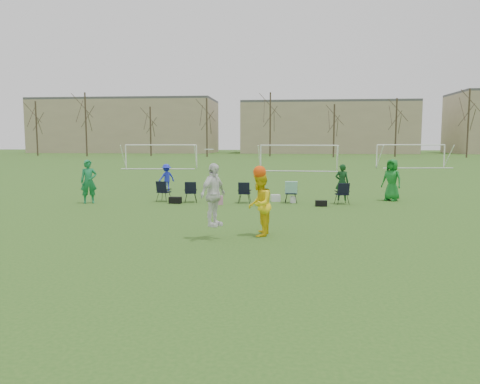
# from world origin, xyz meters

# --- Properties ---
(ground) EXTENTS (260.00, 260.00, 0.00)m
(ground) POSITION_xyz_m (0.00, 0.00, 0.00)
(ground) COLOR #2B551A
(ground) RESTS_ON ground
(fielder_green_near) EXTENTS (0.86, 0.75, 2.00)m
(fielder_green_near) POSITION_xyz_m (-6.24, 7.35, 1.00)
(fielder_green_near) COLOR #15773F
(fielder_green_near) RESTS_ON ground
(fielder_blue) EXTENTS (1.11, 1.08, 1.53)m
(fielder_blue) POSITION_xyz_m (-4.04, 12.95, 0.76)
(fielder_blue) COLOR #1B27CD
(fielder_blue) RESTS_ON ground
(fielder_green_far) EXTENTS (1.15, 1.11, 1.99)m
(fielder_green_far) POSITION_xyz_m (7.81, 9.60, 1.00)
(fielder_green_far) COLOR #147223
(fielder_green_far) RESTS_ON ground
(center_contest) EXTENTS (2.17, 1.66, 2.64)m
(center_contest) POSITION_xyz_m (1.44, 0.45, 1.12)
(center_contest) COLOR white
(center_contest) RESTS_ON ground
(sideline_setup) EXTENTS (9.00, 1.89, 1.81)m
(sideline_setup) POSITION_xyz_m (1.68, 8.20, 0.54)
(sideline_setup) COLOR #103A17
(sideline_setup) RESTS_ON ground
(goal_left) EXTENTS (7.39, 0.76, 2.46)m
(goal_left) POSITION_xyz_m (-10.00, 34.00, 1.92)
(goal_left) COLOR white
(goal_left) RESTS_ON ground
(goal_mid) EXTENTS (7.40, 0.63, 2.46)m
(goal_mid) POSITION_xyz_m (4.00, 32.00, 1.92)
(goal_mid) COLOR white
(goal_mid) RESTS_ON ground
(goal_right) EXTENTS (7.35, 1.14, 2.46)m
(goal_right) POSITION_xyz_m (16.00, 38.00, 1.92)
(goal_right) COLOR white
(goal_right) RESTS_ON ground
(tree_line) EXTENTS (110.28, 3.28, 11.40)m
(tree_line) POSITION_xyz_m (0.24, 69.85, 5.09)
(tree_line) COLOR #382B21
(tree_line) RESTS_ON ground
(building_row) EXTENTS (126.00, 16.00, 13.00)m
(building_row) POSITION_xyz_m (6.73, 96.00, 5.99)
(building_row) COLOR tan
(building_row) RESTS_ON ground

